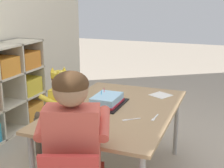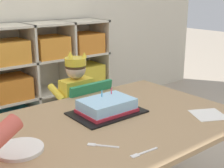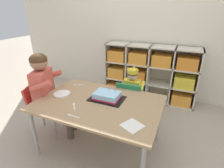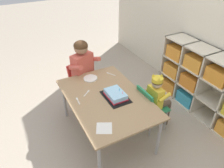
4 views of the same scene
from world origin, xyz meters
name	(u,v)px [view 2 (image 2 of 4)]	position (x,y,z in m)	size (l,w,h in m)	color
storage_cubby_shelf	(28,79)	(0.20, 1.45, 0.46)	(1.55, 0.35, 0.95)	beige
activity_table	(111,130)	(0.00, 0.00, 0.56)	(1.28, 0.87, 0.60)	#A37F56
classroom_chair_blue	(83,119)	(0.18, 0.53, 0.39)	(0.34, 0.34, 0.67)	#238451
child_with_crown	(73,97)	(0.18, 0.64, 0.52)	(0.30, 0.31, 0.84)	yellow
birthday_cake_on_tray	(107,107)	(0.05, 0.10, 0.64)	(0.37, 0.25, 0.11)	black
paper_plate_stack	(20,149)	(-0.46, -0.01, 0.61)	(0.19, 0.19, 0.01)	white
paper_napkin_square	(208,115)	(0.44, -0.25, 0.61)	(0.16, 0.16, 0.00)	white
fork_scattered_mid_table	(143,153)	(-0.10, -0.32, 0.61)	(0.13, 0.02, 0.00)	white
fork_by_napkin	(101,146)	(-0.19, -0.17, 0.61)	(0.10, 0.11, 0.00)	white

